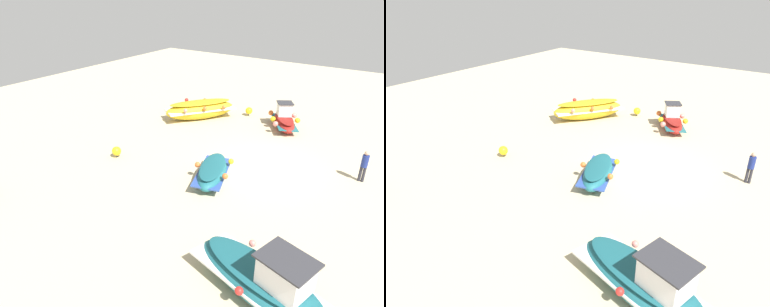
% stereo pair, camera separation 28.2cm
% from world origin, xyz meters
% --- Properties ---
extents(ground_plane, '(53.71, 53.71, 0.00)m').
position_xyz_m(ground_plane, '(0.00, 0.00, 0.00)').
color(ground_plane, beige).
extents(fishing_boat_0, '(3.03, 5.23, 2.05)m').
position_xyz_m(fishing_boat_0, '(7.83, 3.39, 0.64)').
color(fishing_boat_0, '#1E6670').
rests_on(fishing_boat_0, ground_plane).
extents(fishing_boat_1, '(3.48, 2.84, 1.76)m').
position_xyz_m(fishing_boat_1, '(-5.95, -1.25, 0.57)').
color(fishing_boat_1, maroon).
rests_on(fishing_boat_1, ground_plane).
extents(fishing_boat_2, '(5.10, 4.40, 1.37)m').
position_xyz_m(fishing_boat_2, '(-4.35, -6.89, 0.70)').
color(fishing_boat_2, gold).
rests_on(fishing_boat_2, ground_plane).
extents(fishing_boat_4, '(3.64, 2.35, 0.95)m').
position_xyz_m(fishing_boat_4, '(2.64, -1.59, 0.47)').
color(fishing_boat_4, '#1E6670').
rests_on(fishing_boat_4, ground_plane).
extents(person_walking, '(0.32, 0.32, 1.64)m').
position_xyz_m(person_walking, '(-1.42, 4.50, 0.94)').
color(person_walking, '#2D2D38').
rests_on(person_walking, ground_plane).
extents(mooring_buoy_0, '(0.51, 0.51, 0.64)m').
position_xyz_m(mooring_buoy_0, '(3.50, -7.34, 0.38)').
color(mooring_buoy_0, '#3F3F42').
rests_on(mooring_buoy_0, ground_plane).
extents(mooring_buoy_1, '(0.51, 0.51, 0.65)m').
position_xyz_m(mooring_buoy_1, '(-6.81, -4.24, 0.39)').
color(mooring_buoy_1, '#3F3F42').
rests_on(mooring_buoy_1, ground_plane).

